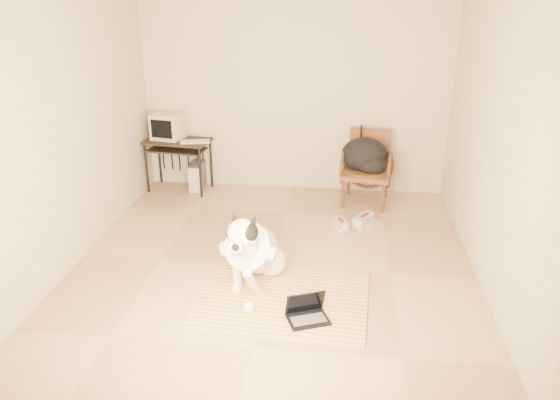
% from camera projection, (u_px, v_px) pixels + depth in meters
% --- Properties ---
extents(floor, '(4.50, 4.50, 0.00)m').
position_uv_depth(floor, '(273.00, 266.00, 5.51)').
color(floor, tan).
rests_on(floor, ground).
extents(wall_back, '(4.50, 0.00, 4.50)m').
position_uv_depth(wall_back, '(294.00, 90.00, 7.07)').
color(wall_back, '#BDB59B').
rests_on(wall_back, floor).
extents(wall_front, '(4.50, 0.00, 4.50)m').
position_uv_depth(wall_front, '(220.00, 250.00, 2.93)').
color(wall_front, '#BDB59B').
rests_on(wall_front, floor).
extents(wall_left, '(0.00, 4.50, 4.50)m').
position_uv_depth(wall_left, '(65.00, 130.00, 5.21)').
color(wall_left, '#BDB59B').
rests_on(wall_left, floor).
extents(wall_right, '(0.00, 4.50, 4.50)m').
position_uv_depth(wall_right, '(498.00, 144.00, 4.79)').
color(wall_right, '#BDB59B').
rests_on(wall_right, floor).
extents(rug, '(1.58, 1.25, 0.02)m').
position_uv_depth(rug, '(283.00, 299.00, 4.94)').
color(rug, orange).
rests_on(rug, floor).
extents(dog, '(0.56, 1.18, 0.84)m').
position_uv_depth(dog, '(252.00, 251.00, 5.11)').
color(dog, white).
rests_on(dog, rug).
extents(laptop, '(0.41, 0.36, 0.24)m').
position_uv_depth(laptop, '(307.00, 313.00, 4.62)').
color(laptop, black).
rests_on(laptop, rug).
extents(computer_desk, '(0.89, 0.57, 0.70)m').
position_uv_depth(computer_desk, '(178.00, 147.00, 7.26)').
color(computer_desk, black).
rests_on(computer_desk, floor).
extents(crt_monitor, '(0.44, 0.43, 0.34)m').
position_uv_depth(crt_monitor, '(168.00, 126.00, 7.25)').
color(crt_monitor, '#C3B499').
rests_on(crt_monitor, computer_desk).
extents(desk_keyboard, '(0.40, 0.22, 0.02)m').
position_uv_depth(desk_keyboard, '(195.00, 142.00, 7.12)').
color(desk_keyboard, '#C3B499').
rests_on(desk_keyboard, computer_desk).
extents(pc_tower, '(0.18, 0.40, 0.37)m').
position_uv_depth(pc_tower, '(197.00, 176.00, 7.44)').
color(pc_tower, '#505053').
rests_on(pc_tower, floor).
extents(rattan_chair, '(0.67, 0.66, 0.91)m').
position_uv_depth(rattan_chair, '(367.00, 168.00, 6.93)').
color(rattan_chair, brown).
rests_on(rattan_chair, floor).
extents(backpack, '(0.58, 0.51, 0.43)m').
position_uv_depth(backpack, '(366.00, 157.00, 6.83)').
color(backpack, black).
rests_on(backpack, rattan_chair).
extents(sneaker_left, '(0.20, 0.29, 0.10)m').
position_uv_depth(sneaker_left, '(341.00, 224.00, 6.34)').
color(sneaker_left, silver).
rests_on(sneaker_left, floor).
extents(sneaker_right, '(0.28, 0.35, 0.12)m').
position_uv_depth(sneaker_right, '(363.00, 220.00, 6.42)').
color(sneaker_right, silver).
rests_on(sneaker_right, floor).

